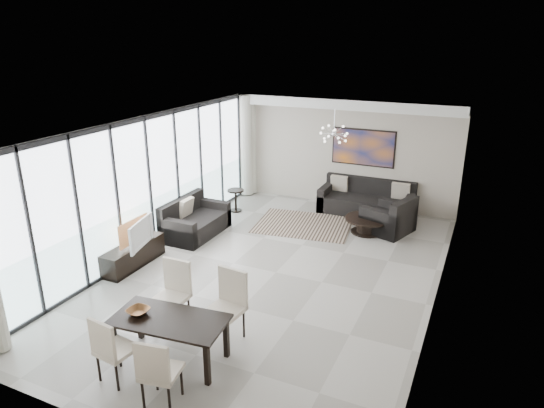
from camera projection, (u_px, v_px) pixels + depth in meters
The scene contains 20 objects.
room_shell at pixel (299, 207), 8.94m from camera, with size 6.00×9.00×2.90m.
window_wall at pixel (153, 184), 10.24m from camera, with size 0.37×8.95×2.90m.
soffit at pixel (345, 104), 12.37m from camera, with size 5.98×0.40×0.26m, color white.
painting at pixel (363, 148), 12.69m from camera, with size 1.68×0.04×0.98m, color #CB6A1C.
chandelier at pixel (334, 134), 10.85m from camera, with size 0.66×0.66×0.71m.
rug at pixel (304, 224), 12.00m from camera, with size 2.30×1.77×0.01m, color black.
coffee_table at pixel (367, 224), 11.47m from camera, with size 1.05×1.05×0.37m.
bowl_coffee at pixel (369, 216), 11.46m from camera, with size 0.22×0.22×0.07m, color brown.
sofa_main at pixel (367, 202), 12.70m from camera, with size 2.40×0.98×0.87m.
loveseat at pixel (194, 223), 11.36m from camera, with size 0.95×1.70×0.85m.
armchair at pixel (389, 220), 11.49m from camera, with size 1.26×1.29×0.87m.
side_table at pixel (236, 197), 12.79m from camera, with size 0.43×0.43×0.60m.
tv_console at pixel (134, 255), 9.83m from camera, with size 0.42×1.51×0.47m, color black.
television at pixel (137, 233), 9.57m from camera, with size 0.96×0.13×0.55m, color gray.
dining_table at pixel (170, 324), 6.86m from camera, with size 1.71×0.98×0.68m.
dining_chair_sw at pixel (110, 346), 6.40m from camera, with size 0.51×0.51×1.00m.
dining_chair_se at pixel (157, 369), 5.97m from camera, with size 0.53×0.53×1.00m.
dining_chair_nw at pixel (174, 288), 7.74m from camera, with size 0.51×0.51×1.10m.
dining_chair_ne at pixel (229, 300), 7.38m from camera, with size 0.57×0.57×1.12m.
bowl_dining at pixel (138, 311), 6.94m from camera, with size 0.31×0.31×0.08m, color brown.
Camera 1 is at (3.51, -7.86, 4.49)m, focal length 32.00 mm.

